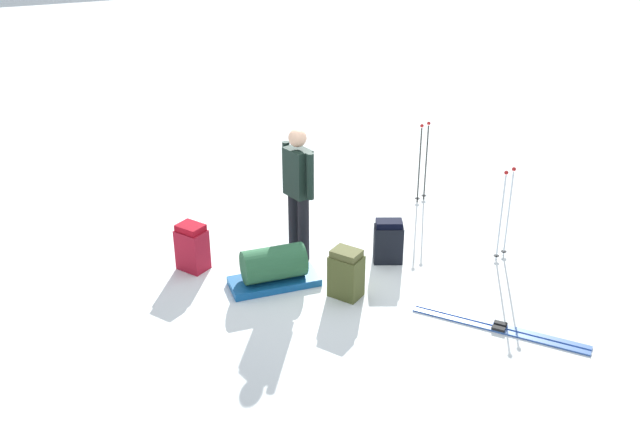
{
  "coord_description": "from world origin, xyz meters",
  "views": [
    {
      "loc": [
        -3.57,
        -7.15,
        4.53
      ],
      "look_at": [
        0.0,
        0.0,
        0.7
      ],
      "focal_mm": 41.06,
      "sensor_mm": 36.0,
      "label": 1
    }
  ],
  "objects_px": {
    "backpack_bright": "(346,274)",
    "gear_sled": "(274,268)",
    "ski_poles_planted_near": "(423,158)",
    "backpack_small_spare": "(388,242)",
    "backpack_large_dark": "(192,247)",
    "ski_poles_planted_far": "(505,209)",
    "skier_standing": "(298,187)",
    "ski_pair_near": "(499,328)"
  },
  "relations": [
    {
      "from": "backpack_bright",
      "to": "gear_sled",
      "type": "height_order",
      "value": "backpack_bright"
    },
    {
      "from": "ski_poles_planted_near",
      "to": "gear_sled",
      "type": "distance_m",
      "value": 3.15
    },
    {
      "from": "backpack_small_spare",
      "to": "gear_sled",
      "type": "distance_m",
      "value": 1.5
    },
    {
      "from": "backpack_bright",
      "to": "ski_poles_planted_near",
      "type": "relative_size",
      "value": 0.49
    },
    {
      "from": "backpack_large_dark",
      "to": "ski_poles_planted_near",
      "type": "distance_m",
      "value": 3.65
    },
    {
      "from": "backpack_bright",
      "to": "ski_poles_planted_far",
      "type": "distance_m",
      "value": 2.2
    },
    {
      "from": "skier_standing",
      "to": "ski_pair_near",
      "type": "distance_m",
      "value": 2.87
    },
    {
      "from": "skier_standing",
      "to": "backpack_bright",
      "type": "bearing_deg",
      "value": -85.33
    },
    {
      "from": "backpack_small_spare",
      "to": "gear_sled",
      "type": "bearing_deg",
      "value": 175.5
    },
    {
      "from": "backpack_large_dark",
      "to": "backpack_small_spare",
      "type": "distance_m",
      "value": 2.41
    },
    {
      "from": "backpack_bright",
      "to": "gear_sled",
      "type": "distance_m",
      "value": 0.87
    },
    {
      "from": "ski_pair_near",
      "to": "backpack_bright",
      "type": "height_order",
      "value": "backpack_bright"
    },
    {
      "from": "backpack_small_spare",
      "to": "skier_standing",
      "type": "bearing_deg",
      "value": 146.76
    },
    {
      "from": "backpack_large_dark",
      "to": "backpack_small_spare",
      "type": "relative_size",
      "value": 1.06
    },
    {
      "from": "gear_sled",
      "to": "backpack_bright",
      "type": "bearing_deg",
      "value": -42.26
    },
    {
      "from": "ski_poles_planted_far",
      "to": "ski_pair_near",
      "type": "bearing_deg",
      "value": -129.25
    },
    {
      "from": "skier_standing",
      "to": "backpack_large_dark",
      "type": "xyz_separation_m",
      "value": [
        -1.29,
        0.3,
        -0.66
      ]
    },
    {
      "from": "ski_pair_near",
      "to": "gear_sled",
      "type": "relative_size",
      "value": 1.47
    },
    {
      "from": "skier_standing",
      "to": "ski_pair_near",
      "type": "xyz_separation_m",
      "value": [
        1.24,
        -2.41,
        -0.94
      ]
    },
    {
      "from": "skier_standing",
      "to": "ski_poles_planted_near",
      "type": "relative_size",
      "value": 1.41
    },
    {
      "from": "backpack_large_dark",
      "to": "backpack_bright",
      "type": "xyz_separation_m",
      "value": [
        1.38,
        -1.38,
        -0.0
      ]
    },
    {
      "from": "ski_poles_planted_far",
      "to": "gear_sled",
      "type": "xyz_separation_m",
      "value": [
        -2.81,
        0.68,
        -0.45
      ]
    },
    {
      "from": "skier_standing",
      "to": "gear_sled",
      "type": "distance_m",
      "value": 1.04
    },
    {
      "from": "ski_pair_near",
      "to": "backpack_bright",
      "type": "xyz_separation_m",
      "value": [
        -1.15,
        1.33,
        0.28
      ]
    },
    {
      "from": "backpack_large_dark",
      "to": "backpack_bright",
      "type": "distance_m",
      "value": 1.95
    },
    {
      "from": "backpack_bright",
      "to": "ski_poles_planted_far",
      "type": "relative_size",
      "value": 0.49
    },
    {
      "from": "backpack_bright",
      "to": "ski_poles_planted_far",
      "type": "height_order",
      "value": "ski_poles_planted_far"
    },
    {
      "from": "backpack_large_dark",
      "to": "backpack_small_spare",
      "type": "xyz_separation_m",
      "value": [
        2.23,
        -0.92,
        -0.02
      ]
    },
    {
      "from": "ski_pair_near",
      "to": "ski_poles_planted_far",
      "type": "bearing_deg",
      "value": 50.75
    },
    {
      "from": "backpack_large_dark",
      "to": "ski_pair_near",
      "type": "bearing_deg",
      "value": -46.95
    },
    {
      "from": "ski_pair_near",
      "to": "ski_poles_planted_far",
      "type": "distance_m",
      "value": 1.73
    },
    {
      "from": "skier_standing",
      "to": "ski_poles_planted_far",
      "type": "height_order",
      "value": "skier_standing"
    },
    {
      "from": "skier_standing",
      "to": "backpack_small_spare",
      "type": "relative_size",
      "value": 3.0
    },
    {
      "from": "skier_standing",
      "to": "gear_sled",
      "type": "height_order",
      "value": "skier_standing"
    },
    {
      "from": "backpack_small_spare",
      "to": "gear_sled",
      "type": "height_order",
      "value": "backpack_small_spare"
    },
    {
      "from": "ski_pair_near",
      "to": "gear_sled",
      "type": "bearing_deg",
      "value": 133.22
    },
    {
      "from": "skier_standing",
      "to": "ski_poles_planted_far",
      "type": "bearing_deg",
      "value": -27.5
    },
    {
      "from": "gear_sled",
      "to": "ski_poles_planted_near",
      "type": "bearing_deg",
      "value": 22.98
    },
    {
      "from": "ski_pair_near",
      "to": "backpack_bright",
      "type": "distance_m",
      "value": 1.78
    },
    {
      "from": "backpack_large_dark",
      "to": "ski_poles_planted_near",
      "type": "bearing_deg",
      "value": 6.66
    },
    {
      "from": "skier_standing",
      "to": "ski_poles_planted_far",
      "type": "distance_m",
      "value": 2.55
    },
    {
      "from": "backpack_large_dark",
      "to": "skier_standing",
      "type": "bearing_deg",
      "value": -13.15
    }
  ]
}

